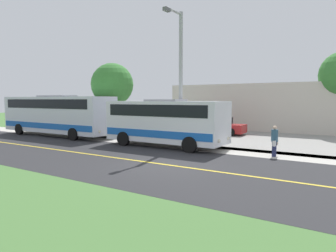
{
  "coord_description": "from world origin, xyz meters",
  "views": [
    {
      "loc": [
        11.3,
        7.29,
        2.94
      ],
      "look_at": [
        -3.5,
        -2.1,
        1.4
      ],
      "focal_mm": 32.38,
      "sensor_mm": 36.0,
      "label": 1
    }
  ],
  "objects_px": {
    "shuttle_bus_front": "(166,121)",
    "street_light_pole": "(180,74)",
    "commercial_building": "(265,106)",
    "parked_car_near": "(218,126)",
    "transit_bus_rear": "(57,114)",
    "pedestrian_with_bags": "(275,140)",
    "tree_curbside": "(112,85)"
  },
  "relations": [
    {
      "from": "transit_bus_rear",
      "to": "commercial_building",
      "type": "distance_m",
      "value": 20.81
    },
    {
      "from": "street_light_pole",
      "to": "tree_curbside",
      "type": "distance_m",
      "value": 8.28
    },
    {
      "from": "parked_car_near",
      "to": "tree_curbside",
      "type": "bearing_deg",
      "value": -53.99
    },
    {
      "from": "pedestrian_with_bags",
      "to": "tree_curbside",
      "type": "height_order",
      "value": "tree_curbside"
    },
    {
      "from": "pedestrian_with_bags",
      "to": "street_light_pole",
      "type": "bearing_deg",
      "value": -91.58
    },
    {
      "from": "shuttle_bus_front",
      "to": "transit_bus_rear",
      "type": "height_order",
      "value": "transit_bus_rear"
    },
    {
      "from": "shuttle_bus_front",
      "to": "street_light_pole",
      "type": "xyz_separation_m",
      "value": [
        -0.33,
        0.82,
        2.89
      ]
    },
    {
      "from": "street_light_pole",
      "to": "parked_car_near",
      "type": "height_order",
      "value": "street_light_pole"
    },
    {
      "from": "shuttle_bus_front",
      "to": "tree_curbside",
      "type": "relative_size",
      "value": 1.32
    },
    {
      "from": "transit_bus_rear",
      "to": "commercial_building",
      "type": "bearing_deg",
      "value": 144.13
    },
    {
      "from": "transit_bus_rear",
      "to": "street_light_pole",
      "type": "height_order",
      "value": "street_light_pole"
    },
    {
      "from": "tree_curbside",
      "to": "commercial_building",
      "type": "distance_m",
      "value": 16.65
    },
    {
      "from": "tree_curbside",
      "to": "shuttle_bus_front",
      "type": "bearing_deg",
      "value": 67.98
    },
    {
      "from": "pedestrian_with_bags",
      "to": "tree_curbside",
      "type": "distance_m",
      "value": 14.28
    },
    {
      "from": "street_light_pole",
      "to": "commercial_building",
      "type": "height_order",
      "value": "street_light_pole"
    },
    {
      "from": "pedestrian_with_bags",
      "to": "street_light_pole",
      "type": "height_order",
      "value": "street_light_pole"
    },
    {
      "from": "pedestrian_with_bags",
      "to": "tree_curbside",
      "type": "bearing_deg",
      "value": -101.12
    },
    {
      "from": "shuttle_bus_front",
      "to": "transit_bus_rear",
      "type": "xyz_separation_m",
      "value": [
        0.0,
        -10.45,
        0.17
      ]
    },
    {
      "from": "pedestrian_with_bags",
      "to": "street_light_pole",
      "type": "relative_size",
      "value": 0.19
    },
    {
      "from": "transit_bus_rear",
      "to": "tree_curbside",
      "type": "height_order",
      "value": "tree_curbside"
    },
    {
      "from": "transit_bus_rear",
      "to": "pedestrian_with_bags",
      "type": "height_order",
      "value": "transit_bus_rear"
    },
    {
      "from": "transit_bus_rear",
      "to": "tree_curbside",
      "type": "xyz_separation_m",
      "value": [
        -2.86,
        3.39,
        2.36
      ]
    },
    {
      "from": "parked_car_near",
      "to": "shuttle_bus_front",
      "type": "bearing_deg",
      "value": -0.78
    },
    {
      "from": "commercial_building",
      "to": "street_light_pole",
      "type": "bearing_deg",
      "value": -3.2
    },
    {
      "from": "pedestrian_with_bags",
      "to": "transit_bus_rear",
      "type": "bearing_deg",
      "value": -89.4
    },
    {
      "from": "street_light_pole",
      "to": "parked_car_near",
      "type": "relative_size",
      "value": 1.83
    },
    {
      "from": "parked_car_near",
      "to": "commercial_building",
      "type": "bearing_deg",
      "value": 169.47
    },
    {
      "from": "street_light_pole",
      "to": "transit_bus_rear",
      "type": "bearing_deg",
      "value": -88.29
    },
    {
      "from": "shuttle_bus_front",
      "to": "transit_bus_rear",
      "type": "relative_size",
      "value": 0.72
    },
    {
      "from": "parked_car_near",
      "to": "tree_curbside",
      "type": "distance_m",
      "value": 9.51
    },
    {
      "from": "commercial_building",
      "to": "pedestrian_with_bags",
      "type": "bearing_deg",
      "value": 16.17
    },
    {
      "from": "transit_bus_rear",
      "to": "parked_car_near",
      "type": "height_order",
      "value": "transit_bus_rear"
    }
  ]
}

